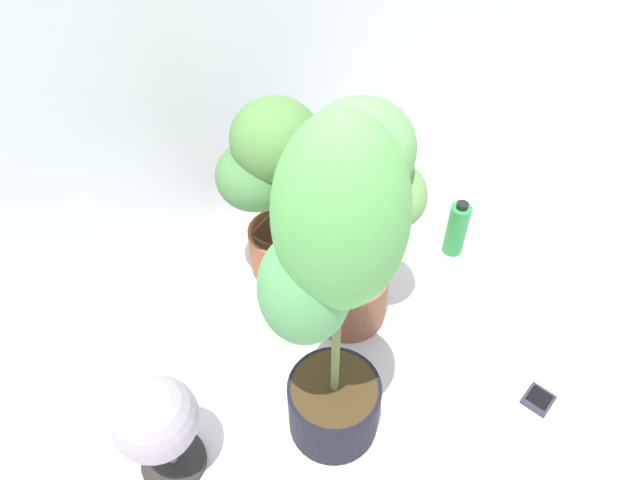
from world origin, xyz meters
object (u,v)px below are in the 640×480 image
object	(u,v)px
potted_plant_front_left	(331,292)
hygrometer_box	(538,400)
floor_fan	(157,423)
potted_plant_center	(353,204)
nutrient_bottle	(457,229)
potted_plant_back_center	(272,181)

from	to	relation	value
potted_plant_front_left	hygrometer_box	xyz separation A→B (m)	(0.56, -0.32, -0.61)
potted_plant_front_left	floor_fan	size ratio (longest dim) A/B	2.86
potted_plant_center	hygrometer_box	world-z (taller)	potted_plant_center
potted_plant_front_left	nutrient_bottle	size ratio (longest dim) A/B	4.44
potted_plant_center	nutrient_bottle	distance (m)	0.65
potted_plant_center	potted_plant_back_center	world-z (taller)	potted_plant_center
floor_fan	potted_plant_center	bearing A→B (deg)	-138.18
potted_plant_center	floor_fan	size ratio (longest dim) A/B	2.22
potted_plant_back_center	nutrient_bottle	size ratio (longest dim) A/B	2.91
potted_plant_front_left	potted_plant_back_center	bearing A→B (deg)	69.66
potted_plant_front_left	floor_fan	xyz separation A→B (m)	(-0.42, 0.16, -0.38)
potted_plant_front_left	hygrometer_box	bearing A→B (deg)	-29.99
potted_plant_front_left	potted_plant_back_center	distance (m)	0.68
potted_plant_front_left	nutrient_bottle	world-z (taller)	potted_plant_front_left
potted_plant_center	floor_fan	xyz separation A→B (m)	(-0.72, -0.13, -0.26)
potted_plant_center	potted_plant_front_left	xyz separation A→B (m)	(-0.30, -0.29, 0.11)
hygrometer_box	floor_fan	distance (m)	1.12
floor_fan	potted_plant_back_center	bearing A→B (deg)	-113.59
potted_plant_back_center	hygrometer_box	xyz separation A→B (m)	(0.33, -0.93, -0.41)
hygrometer_box	potted_plant_back_center	bearing A→B (deg)	97.63
floor_fan	nutrient_bottle	distance (m)	1.25
potted_plant_front_left	nutrient_bottle	distance (m)	1.00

